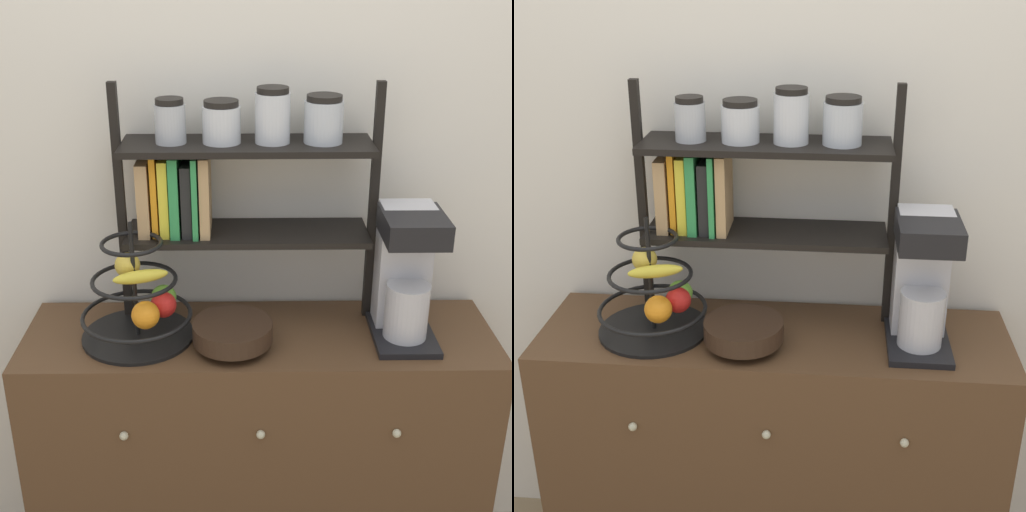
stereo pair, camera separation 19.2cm
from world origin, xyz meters
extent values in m
cube|color=silver|center=(0.00, 0.45, 1.30)|extent=(7.00, 0.05, 2.60)
cube|color=#4C331E|center=(0.00, 0.20, 0.44)|extent=(1.33, 0.40, 0.88)
sphere|color=#B2AD8C|center=(-0.37, -0.01, 0.69)|extent=(0.02, 0.02, 0.02)
sphere|color=#B2AD8C|center=(0.00, -0.01, 0.69)|extent=(0.02, 0.02, 0.02)
sphere|color=#B2AD8C|center=(0.37, -0.01, 0.69)|extent=(0.02, 0.02, 0.02)
cube|color=black|center=(0.40, 0.17, 0.89)|extent=(0.17, 0.24, 0.02)
cube|color=#B7B7BC|center=(0.40, 0.24, 1.07)|extent=(0.14, 0.10, 0.36)
cylinder|color=#B7B7BC|center=(0.40, 0.15, 0.98)|extent=(0.12, 0.12, 0.16)
cube|color=black|center=(0.40, 0.16, 1.22)|extent=(0.16, 0.19, 0.07)
cylinder|color=black|center=(-0.34, 0.19, 0.88)|extent=(0.31, 0.31, 0.01)
cylinder|color=black|center=(-0.34, 0.19, 1.06)|extent=(0.01, 0.01, 0.34)
torus|color=black|center=(-0.34, 0.19, 0.95)|extent=(0.31, 0.31, 0.01)
torus|color=black|center=(-0.34, 0.19, 1.06)|extent=(0.24, 0.24, 0.01)
torus|color=black|center=(-0.34, 0.19, 1.16)|extent=(0.17, 0.17, 0.01)
sphere|color=red|center=(-0.26, 0.18, 0.99)|extent=(0.07, 0.07, 0.07)
sphere|color=#6BAD33|center=(-0.27, 0.22, 0.99)|extent=(0.07, 0.07, 0.07)
sphere|color=orange|center=(-0.31, 0.11, 0.99)|extent=(0.08, 0.08, 0.08)
ellipsoid|color=yellow|center=(-0.32, 0.16, 1.08)|extent=(0.15, 0.08, 0.04)
sphere|color=gold|center=(-0.36, 0.21, 1.09)|extent=(0.07, 0.07, 0.07)
cylinder|color=black|center=(-0.07, 0.12, 0.89)|extent=(0.12, 0.12, 0.02)
cylinder|color=black|center=(-0.07, 0.12, 0.93)|extent=(0.22, 0.22, 0.05)
cube|color=black|center=(-0.38, 0.31, 1.22)|extent=(0.02, 0.02, 0.69)
cube|color=black|center=(0.32, 0.31, 1.22)|extent=(0.02, 0.02, 0.69)
cube|color=black|center=(-0.03, 0.31, 1.14)|extent=(0.68, 0.20, 0.02)
cube|color=black|center=(-0.03, 0.31, 1.40)|extent=(0.68, 0.20, 0.02)
cube|color=tan|center=(-0.32, 0.31, 1.25)|extent=(0.03, 0.14, 0.21)
cube|color=orange|center=(-0.29, 0.31, 1.26)|extent=(0.02, 0.12, 0.23)
cube|color=yellow|center=(-0.26, 0.31, 1.26)|extent=(0.03, 0.13, 0.22)
cube|color=#2D8C47|center=(-0.23, 0.31, 1.26)|extent=(0.03, 0.15, 0.23)
cube|color=black|center=(-0.20, 0.31, 1.25)|extent=(0.03, 0.14, 0.20)
cube|color=#2D8C47|center=(-0.17, 0.31, 1.26)|extent=(0.02, 0.16, 0.23)
cube|color=tan|center=(-0.15, 0.31, 1.26)|extent=(0.03, 0.15, 0.23)
cylinder|color=#ADB2B7|center=(-0.24, 0.31, 1.46)|extent=(0.08, 0.08, 0.10)
cylinder|color=black|center=(-0.24, 0.31, 1.52)|extent=(0.08, 0.08, 0.02)
cylinder|color=silver|center=(-0.10, 0.31, 1.45)|extent=(0.10, 0.10, 0.10)
cylinder|color=black|center=(-0.10, 0.31, 1.51)|extent=(0.09, 0.09, 0.02)
cylinder|color=silver|center=(0.04, 0.31, 1.47)|extent=(0.09, 0.09, 0.13)
cylinder|color=black|center=(0.04, 0.31, 1.54)|extent=(0.09, 0.09, 0.02)
cylinder|color=silver|center=(0.17, 0.31, 1.46)|extent=(0.11, 0.11, 0.11)
cylinder|color=black|center=(0.17, 0.31, 1.52)|extent=(0.09, 0.09, 0.02)
camera|label=1|loc=(-0.04, -1.57, 1.89)|focal=50.00mm
camera|label=2|loc=(0.16, -1.56, 1.89)|focal=50.00mm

